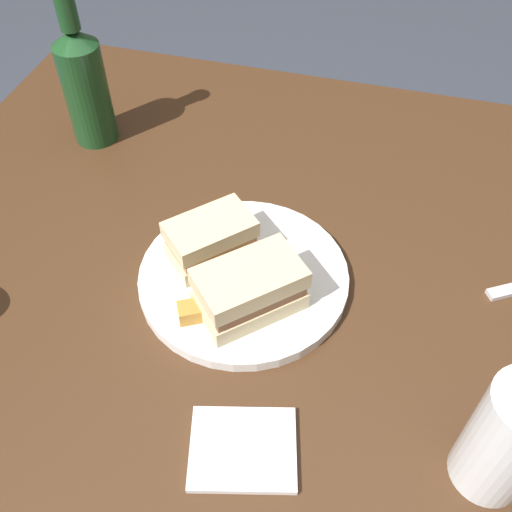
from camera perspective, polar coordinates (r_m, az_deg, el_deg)
ground_plane at (r=1.39m, az=0.70°, el=-19.90°), size 6.00×6.00×0.00m
dining_table at (r=1.07m, az=0.87°, el=-12.95°), size 1.09×0.92×0.70m
plate at (r=0.75m, az=-1.21°, el=-2.08°), size 0.27×0.27×0.02m
sandwich_half_left at (r=0.75m, az=-4.42°, el=1.60°), size 0.12×0.12×0.06m
sandwich_half_right at (r=0.69m, az=-0.72°, el=-3.22°), size 0.14×0.14×0.06m
potato_wedge_front at (r=0.70m, az=-5.82°, el=-5.34°), size 0.05×0.04×0.02m
potato_wedge_middle at (r=0.75m, az=-4.77°, el=-0.96°), size 0.04×0.05×0.01m
potato_wedge_back at (r=0.72m, az=-2.69°, el=-3.50°), size 0.05×0.03×0.02m
pint_glass at (r=0.62m, az=23.02°, el=-16.53°), size 0.07×0.07×0.15m
cider_bottle at (r=0.96m, az=-16.38°, el=15.91°), size 0.07×0.07×0.25m
napkin at (r=0.64m, az=-1.28°, el=-18.25°), size 0.13×0.11×0.01m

